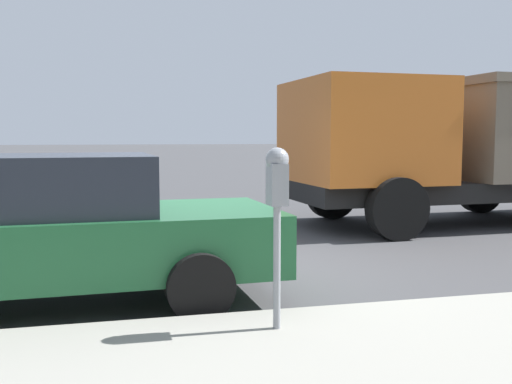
{
  "coord_description": "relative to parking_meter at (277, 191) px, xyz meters",
  "views": [
    {
      "loc": [
        -7.37,
        1.14,
        1.71
      ],
      "look_at": [
        -2.6,
        -0.05,
        1.25
      ],
      "focal_mm": 42.0,
      "sensor_mm": 36.0,
      "label": 1
    }
  ],
  "objects": [
    {
      "name": "car_green",
      "position": [
        1.6,
        2.15,
        -0.46
      ],
      "size": [
        2.17,
        5.02,
        1.52
      ],
      "rotation": [
        0.0,
        0.0,
        3.18
      ],
      "color": "#1E5B33",
      "rests_on": "ground_plane"
    },
    {
      "name": "parking_meter",
      "position": [
        0.0,
        0.0,
        0.0
      ],
      "size": [
        0.21,
        0.19,
        1.49
      ],
      "color": "gray",
      "rests_on": "sidewalk"
    },
    {
      "name": "ground_plane",
      "position": [
        2.73,
        0.2,
        -1.26
      ],
      "size": [
        220.0,
        220.0,
        0.0
      ],
      "primitive_type": "plane",
      "color": "#424244"
    },
    {
      "name": "dump_truck",
      "position": [
        5.69,
        -6.13,
        0.34
      ],
      "size": [
        3.25,
        8.12,
        2.78
      ],
      "rotation": [
        0.0,
        0.0,
        0.04
      ],
      "color": "black",
      "rests_on": "ground_plane"
    }
  ]
}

